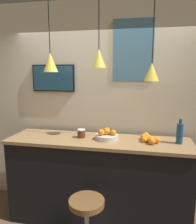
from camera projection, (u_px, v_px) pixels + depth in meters
name	position (u px, v px, depth m)	size (l,w,h in m)	color
back_wall	(104.00, 108.00, 3.09)	(8.00, 0.06, 2.90)	beige
service_counter	(98.00, 180.00, 2.84)	(2.30, 0.62, 1.12)	black
bar_stool	(87.00, 218.00, 2.29)	(0.40, 0.40, 0.65)	#B7B7BC
fruit_bowl	(107.00, 135.00, 2.74)	(0.29, 0.29, 0.15)	beige
orange_pile	(149.00, 139.00, 2.64)	(0.23, 0.29, 0.09)	orange
juice_bottle	(180.00, 133.00, 2.56)	(0.08, 0.08, 0.30)	navy
spread_jar	(81.00, 133.00, 2.81)	(0.10, 0.10, 0.11)	#562D19
pendant_lamp_left	(50.00, 62.00, 2.74)	(0.19, 0.19, 0.85)	black
pendant_lamp_middle	(99.00, 58.00, 2.61)	(0.17, 0.17, 0.80)	black
pendant_lamp_right	(152.00, 71.00, 2.52)	(0.17, 0.17, 0.95)	black
mounted_tv	(53.00, 78.00, 3.10)	(0.62, 0.04, 0.38)	black
wall_poster	(133.00, 50.00, 2.83)	(0.53, 0.01, 0.80)	teal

